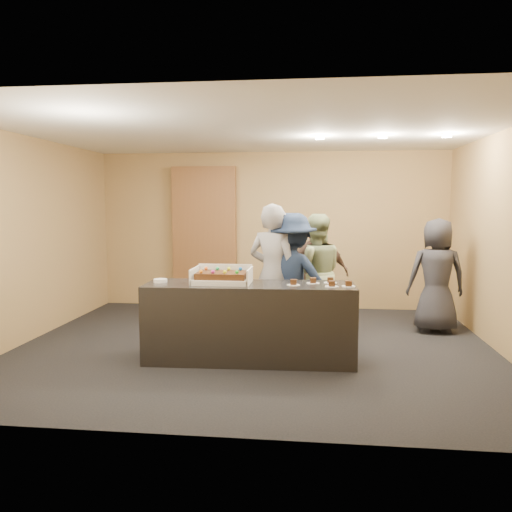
% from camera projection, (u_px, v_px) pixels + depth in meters
% --- Properties ---
extents(room, '(6.04, 6.00, 2.70)m').
position_uv_depth(room, '(254.00, 241.00, 6.22)').
color(room, black).
rests_on(room, ground).
extents(serving_counter, '(2.42, 0.79, 0.90)m').
position_uv_depth(serving_counter, '(250.00, 322.00, 5.77)').
color(serving_counter, black).
rests_on(serving_counter, floor).
extents(storage_cabinet, '(1.12, 0.15, 2.46)m').
position_uv_depth(storage_cabinet, '(205.00, 237.00, 8.75)').
color(storage_cabinet, brown).
rests_on(storage_cabinet, floor).
extents(cake_box, '(0.67, 0.46, 0.20)m').
position_uv_depth(cake_box, '(222.00, 279.00, 5.78)').
color(cake_box, white).
rests_on(cake_box, serving_counter).
extents(sheet_cake, '(0.57, 0.39, 0.11)m').
position_uv_depth(sheet_cake, '(222.00, 275.00, 5.75)').
color(sheet_cake, '#321D0B').
rests_on(sheet_cake, cake_box).
extents(plate_stack, '(0.16, 0.16, 0.04)m').
position_uv_depth(plate_stack, '(160.00, 281.00, 5.82)').
color(plate_stack, white).
rests_on(plate_stack, serving_counter).
extents(slice_a, '(0.15, 0.15, 0.07)m').
position_uv_depth(slice_a, '(294.00, 283.00, 5.61)').
color(slice_a, white).
rests_on(slice_a, serving_counter).
extents(slice_b, '(0.15, 0.15, 0.07)m').
position_uv_depth(slice_b, '(313.00, 281.00, 5.73)').
color(slice_b, white).
rests_on(slice_b, serving_counter).
extents(slice_c, '(0.15, 0.15, 0.07)m').
position_uv_depth(slice_c, '(332.00, 285.00, 5.50)').
color(slice_c, white).
rests_on(slice_c, serving_counter).
extents(slice_d, '(0.15, 0.15, 0.07)m').
position_uv_depth(slice_d, '(330.00, 281.00, 5.76)').
color(slice_d, white).
rests_on(slice_d, serving_counter).
extents(slice_e, '(0.15, 0.15, 0.07)m').
position_uv_depth(slice_e, '(349.00, 285.00, 5.51)').
color(slice_e, white).
rests_on(slice_e, serving_counter).
extents(person_server_grey, '(0.77, 0.64, 1.82)m').
position_uv_depth(person_server_grey, '(273.00, 275.00, 6.40)').
color(person_server_grey, '#9B9AA0').
rests_on(person_server_grey, floor).
extents(person_sage_man, '(0.90, 0.74, 1.68)m').
position_uv_depth(person_sage_man, '(315.00, 273.00, 7.04)').
color(person_sage_man, '#92A373').
rests_on(person_sage_man, floor).
extents(person_navy_man, '(1.21, 0.87, 1.70)m').
position_uv_depth(person_navy_man, '(292.00, 279.00, 6.45)').
color(person_navy_man, '#192642').
rests_on(person_navy_man, floor).
extents(person_brown_extra, '(0.96, 0.47, 1.59)m').
position_uv_depth(person_brown_extra, '(317.00, 273.00, 7.36)').
color(person_brown_extra, brown).
rests_on(person_brown_extra, floor).
extents(person_dark_suit, '(0.80, 0.53, 1.62)m').
position_uv_depth(person_dark_suit, '(436.00, 275.00, 7.02)').
color(person_dark_suit, '#28282E').
rests_on(person_dark_suit, floor).
extents(ceiling_spotlights, '(1.72, 0.12, 0.03)m').
position_uv_depth(ceiling_spotlights, '(382.00, 137.00, 6.40)').
color(ceiling_spotlights, '#FFEAC6').
rests_on(ceiling_spotlights, ceiling).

